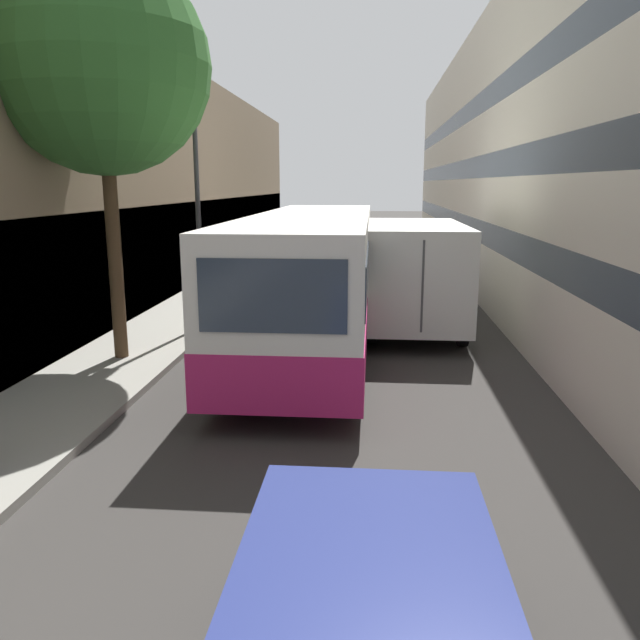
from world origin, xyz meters
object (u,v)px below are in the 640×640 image
Objects in this scene: box_truck at (412,269)px; street_tree_left at (101,65)px; street_lamp at (195,138)px; bus at (313,276)px; panel_van at (300,250)px.

box_truck is 0.92× the size of street_tree_left.
bus is at bearing -18.03° from street_lamp.
bus is 4.43m from street_lamp.
bus is 1.63× the size of box_truck.
bus is 2.55× the size of panel_van.
street_lamp is at bearing 72.26° from street_tree_left.
box_truck reaches higher than panel_van.
street_tree_left is at bearing -145.62° from box_truck.
box_truck is 6.46m from street_lamp.
box_truck is 9.15m from panel_van.
bus is 1.77× the size of street_lamp.
street_tree_left reaches higher than street_lamp.
bus is at bearing -81.78° from panel_van.
street_tree_left reaches higher than bus.
panel_van is (-3.97, 8.23, -0.38)m from box_truck.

